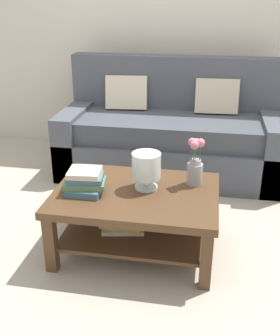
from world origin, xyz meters
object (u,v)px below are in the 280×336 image
at_px(coffee_table, 135,208).
at_px(book_stack_main, 85,182).
at_px(glass_hurricane_vase, 146,167).
at_px(couch, 171,134).
at_px(flower_pitcher, 195,165).

bearing_deg(coffee_table, book_stack_main, -168.44).
relative_size(book_stack_main, glass_hurricane_vase, 1.17).
relative_size(couch, coffee_table, 1.92).
bearing_deg(flower_pitcher, book_stack_main, -161.01).
distance_m(couch, book_stack_main, 1.51).
xyz_separation_m(couch, coffee_table, (-0.09, -1.38, -0.05)).
relative_size(book_stack_main, flower_pitcher, 0.87).
relative_size(glass_hurricane_vase, flower_pitcher, 0.75).
height_order(couch, flower_pitcher, couch).
bearing_deg(book_stack_main, couch, 74.59).
bearing_deg(glass_hurricane_vase, book_stack_main, -161.85).
height_order(book_stack_main, flower_pitcher, flower_pitcher).
bearing_deg(coffee_table, couch, 86.43).
distance_m(glass_hurricane_vase, flower_pitcher, 0.33).
distance_m(book_stack_main, flower_pitcher, 0.73).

